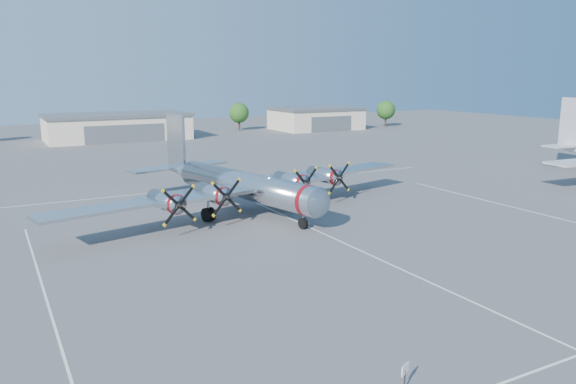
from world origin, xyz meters
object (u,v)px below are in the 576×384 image
tree_east (239,113)px  main_bomber_b29 (239,210)px  info_placard (405,372)px  tree_far_east (386,110)px  hangar_east (316,118)px  hangar_center (117,126)px

tree_east → main_bomber_b29: size_ratio=0.17×
main_bomber_b29 → info_placard: 33.91m
main_bomber_b29 → tree_far_east: bearing=30.6°
hangar_east → tree_far_east: 20.15m
hangar_center → tree_east: tree_east is taller
hangar_center → hangar_east: (48.00, 0.00, 0.00)m
tree_far_east → info_placard: bearing=-127.7°
hangar_east → tree_far_east: (20.00, -1.96, 1.51)m
main_bomber_b29 → tree_east: bearing=53.5°
hangar_east → info_placard: bearing=-119.4°
hangar_east → tree_far_east: tree_far_east is taller
tree_east → info_placard: tree_east is taller
hangar_center → tree_far_east: tree_far_east is taller
hangar_center → info_placard: hangar_center is taller
hangar_east → tree_east: tree_east is taller
hangar_center → info_placard: (-9.69, -102.35, -1.88)m
info_placard → tree_east: bearing=45.1°
hangar_center → tree_east: bearing=11.4°
tree_far_east → main_bomber_b29: bearing=-136.5°
tree_far_east → info_placard: 126.99m
hangar_center → main_bomber_b29: hangar_center is taller
hangar_center → tree_east: size_ratio=4.31×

